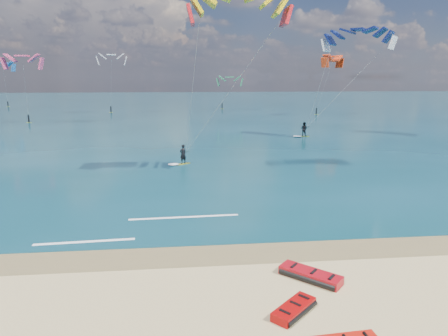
% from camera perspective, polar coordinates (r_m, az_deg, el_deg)
% --- Properties ---
extents(ground, '(320.00, 320.00, 0.00)m').
position_cam_1_polar(ground, '(54.78, -7.21, 4.32)').
color(ground, tan).
rests_on(ground, ground).
extents(wet_sand_strip, '(320.00, 2.40, 0.01)m').
position_cam_1_polar(wet_sand_strip, '(19.02, -9.61, -12.40)').
color(wet_sand_strip, brown).
rests_on(wet_sand_strip, ground).
extents(sea, '(320.00, 200.00, 0.04)m').
position_cam_1_polar(sea, '(118.45, -6.55, 8.92)').
color(sea, '#0B353F').
rests_on(sea, ground).
extents(packed_kite_mid, '(2.79, 2.71, 0.42)m').
position_cam_1_polar(packed_kite_mid, '(17.29, 12.21, -15.24)').
color(packed_kite_mid, '#AC0C15').
rests_on(packed_kite_mid, ground).
extents(packed_kite_right, '(2.23, 2.17, 0.37)m').
position_cam_1_polar(packed_kite_right, '(15.05, 9.93, -19.74)').
color(packed_kite_right, '#A40707').
rests_on(packed_kite_right, ground).
extents(kitesurfer_main, '(10.87, 8.19, 15.44)m').
position_cam_1_polar(kitesurfer_main, '(33.64, -2.18, 12.66)').
color(kitesurfer_main, yellow).
rests_on(kitesurfer_main, sea).
extents(kitesurfer_far, '(12.60, 7.80, 15.55)m').
position_cam_1_polar(kitesurfer_far, '(54.77, 15.29, 12.60)').
color(kitesurfer_far, '#ABD820').
rests_on(kitesurfer_far, sea).
extents(shoreline_foam, '(10.62, 3.59, 0.01)m').
position_cam_1_polar(shoreline_foam, '(22.52, -11.24, -8.24)').
color(shoreline_foam, white).
rests_on(shoreline_foam, ground).
extents(distant_kites, '(82.90, 43.67, 12.70)m').
position_cam_1_polar(distant_kites, '(90.92, -12.51, 11.11)').
color(distant_kites, red).
rests_on(distant_kites, ground).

